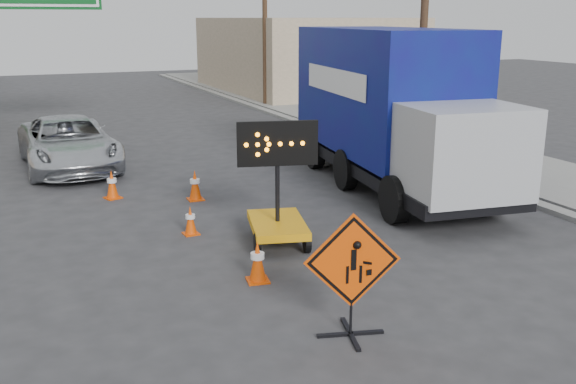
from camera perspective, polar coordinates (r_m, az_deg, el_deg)
ground at (r=10.46m, az=6.57°, el=-11.05°), size 100.00×100.00×0.00m
curb_right at (r=26.40m, az=3.71°, el=5.28°), size 0.40×60.00×0.12m
sidewalk_right at (r=27.52m, az=7.98°, el=5.60°), size 4.00×60.00×0.15m
building_right_far at (r=42.08m, az=1.31°, el=12.09°), size 10.00×14.00×4.60m
highway_gantry at (r=26.01m, az=-23.80°, el=15.01°), size 6.18×0.38×6.90m
utility_pole_near at (r=22.15m, az=12.02°, el=15.11°), size 1.80×0.26×9.00m
utility_pole_far at (r=34.52m, az=-2.08°, el=15.35°), size 1.80×0.26×9.00m
construction_sign at (r=9.50m, az=5.72°, el=-7.15°), size 1.41×1.01×1.92m
arrow_board at (r=13.43m, az=-0.94°, el=-2.18°), size 1.62×2.05×2.62m
pickup_truck at (r=21.33m, az=-18.94°, el=4.12°), size 2.87×5.88×1.61m
box_truck at (r=17.99m, az=9.09°, el=6.59°), size 3.91×9.43×4.34m
cone_a at (r=11.60m, az=-2.73°, el=-6.16°), size 0.45×0.45×0.77m
cone_b at (r=14.23m, az=-8.67°, el=-2.49°), size 0.35×0.35×0.65m
cone_c at (r=16.88m, az=-8.26°, el=0.62°), size 0.41×0.41×0.80m
cone_d at (r=17.47m, az=-15.38°, el=0.67°), size 0.49×0.49×0.77m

